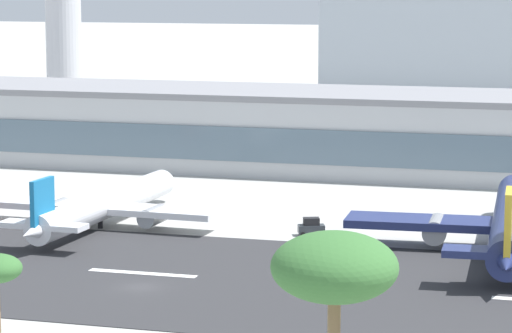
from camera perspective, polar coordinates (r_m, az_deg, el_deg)
ground_plane at (r=128.03m, az=-5.27°, el=-5.50°), size 1400.00×1400.00×0.00m
runway_strip at (r=133.15m, az=-4.38°, el=-4.92°), size 800.00×40.10×0.08m
runway_centreline_dash_4 at (r=133.83m, az=-5.17°, el=-4.84°), size 12.00×1.20×0.01m
terminal_building at (r=202.58m, az=5.72°, el=1.56°), size 168.33×25.43×12.91m
airliner_blue_tail_gate_0 at (r=158.08m, az=-7.06°, el=-1.82°), size 30.36×40.75×8.50m
airliner_gold_tail_gate_1 at (r=145.76m, az=11.49°, el=-2.60°), size 38.21×48.67×10.16m
service_baggage_tug_2 at (r=152.82m, az=2.52°, el=-2.76°), size 3.56×2.78×2.20m
palm_tree_3 at (r=71.24m, az=3.58°, el=-4.79°), size 7.28×7.28×16.89m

